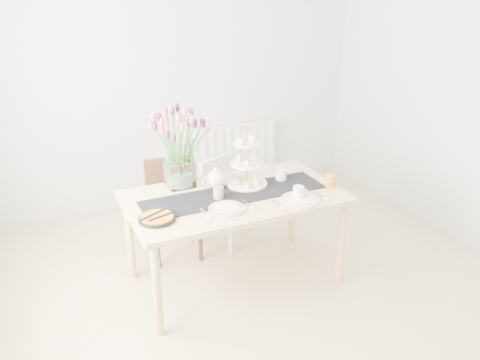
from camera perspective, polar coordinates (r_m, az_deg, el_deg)
name	(u,v)px	position (r m, az deg, el deg)	size (l,w,h in m)	color
room_shell	(287,143)	(3.21, 5.32, 4.18)	(4.50, 4.50, 4.50)	tan
radiator	(225,153)	(5.55, -1.74, 3.08)	(1.20, 0.08, 0.60)	white
dining_table	(234,204)	(3.82, -0.64, -2.73)	(1.60, 0.90, 0.75)	tan
chair_brown	(172,200)	(4.39, -7.65, -2.24)	(0.46, 0.46, 0.83)	#361C13
chair_white	(224,194)	(4.57, -1.82, -1.58)	(0.51, 0.51, 0.76)	silver
table_runner	(234,194)	(3.79, -0.64, -1.63)	(1.40, 0.35, 0.01)	black
tulip_vase	(178,136)	(3.84, -6.98, 4.94)	(0.73, 0.73, 0.63)	silver
cake_stand	(247,169)	(3.90, 0.76, 1.23)	(0.32, 0.32, 0.47)	gold
teapot	(216,179)	(3.87, -2.69, 0.10)	(0.25, 0.20, 0.16)	white
cream_jug	(281,175)	(4.04, 4.64, 0.54)	(0.09, 0.09, 0.09)	white
tart_tin	(157,218)	(3.45, -9.30, -4.27)	(0.25, 0.25, 0.03)	black
mug_grey	(218,193)	(3.71, -2.44, -1.48)	(0.08, 0.08, 0.09)	gray
mug_white	(299,193)	(3.73, 6.59, -1.44)	(0.08, 0.08, 0.10)	silver
mug_orange	(330,181)	(3.97, 10.13, -0.09)	(0.08, 0.08, 0.10)	orange
plate_left	(227,209)	(3.56, -1.47, -3.24)	(0.26, 0.26, 0.01)	silver
plate_right	(300,200)	(3.72, 6.77, -2.22)	(0.29, 0.29, 0.01)	white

